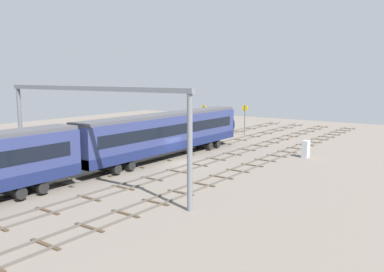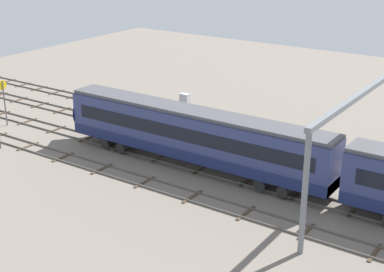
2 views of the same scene
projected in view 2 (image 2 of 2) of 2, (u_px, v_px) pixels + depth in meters
ground_plane at (217, 160)px, 47.98m from camera, size 96.42×96.42×0.00m
track_near_foreground at (256, 136)px, 53.31m from camera, size 80.42×2.40×0.16m
track_second_near at (230, 151)px, 49.74m from camera, size 80.42×2.40×0.16m
track_with_train at (202, 169)px, 46.17m from camera, size 80.42×2.40×0.16m
track_second_far at (168, 189)px, 42.60m from camera, size 80.42×2.40×0.16m
train at (334, 170)px, 39.44m from camera, size 50.40×3.24×4.80m
overhead_gantry at (363, 114)px, 39.71m from camera, size 0.40×19.90×8.11m
speed_sign_mid_trackside at (4, 96)px, 55.38m from camera, size 0.14×0.96×4.59m
relay_cabinet at (185, 102)px, 60.59m from camera, size 1.03×0.66×1.88m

